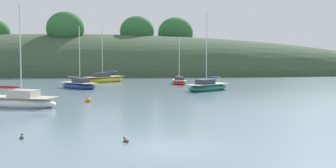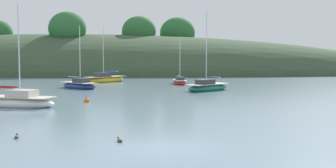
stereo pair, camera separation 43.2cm
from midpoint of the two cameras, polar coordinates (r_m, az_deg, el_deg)
The scene contains 10 objects.
ground_plane at distance 16.33m, azimuth 0.07°, elevation -9.00°, with size 400.00×400.00×0.00m, color slate.
far_shoreline_hill at distance 90.46m, azimuth -15.56°, elevation 1.54°, with size 150.00×36.00×21.27m.
sailboat_navy_dinghy at distance 43.39m, azimuth 5.97°, elevation -0.44°, with size 5.62×5.75×8.73m.
sailboat_black_sloop at distance 31.27m, azimuth -20.37°, elevation -2.34°, with size 6.42×3.53×7.67m.
sailboat_grey_yawl at distance 47.40m, azimuth -12.31°, elevation -0.17°, with size 5.55×5.32×7.40m.
sailboat_red_portside at distance 53.40m, azimuth 1.90°, elevation 0.31°, with size 2.18×4.78×6.43m.
sailboat_blue_center at distance 58.26m, azimuth -8.75°, elevation 0.67°, with size 6.14×6.70×8.26m.
mooring_buoy_channel at distance 32.86m, azimuth -11.16°, elevation -2.34°, with size 0.44×0.44×0.54m.
duck_straggler at distance 19.23m, azimuth -20.19°, elevation -7.12°, with size 0.26×0.42×0.24m.
duck_lone_left at distance 17.41m, azimuth -6.19°, elevation -8.04°, with size 0.34×0.39×0.24m.
Camera 2 is at (0.35, -15.92, 3.65)m, focal length 42.71 mm.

